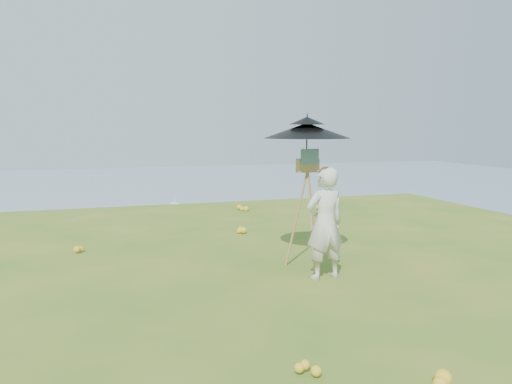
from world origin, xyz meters
name	(u,v)px	position (x,y,z in m)	size (l,w,h in m)	color
ground	(278,274)	(0.00, 0.00, 0.00)	(14.00, 14.00, 0.00)	#3C6D1F
shoreline_tier	(120,359)	(0.00, 75.00, -36.00)	(170.00, 28.00, 8.00)	#685F53
bay_water	(104,204)	(0.00, 240.00, -34.00)	(700.00, 700.00, 0.00)	#718DA1
slope_trees	(134,332)	(0.00, 35.00, -15.00)	(110.00, 50.00, 6.00)	#224C16
harbor_town	(119,322)	(0.00, 75.00, -29.50)	(110.00, 22.00, 5.00)	silver
moored_boats	(67,240)	(-12.50, 161.00, -33.65)	(140.00, 140.00, 0.70)	white
wildflowers	(273,265)	(0.00, 0.25, 0.06)	(10.00, 10.50, 0.12)	gold
painter	(325,223)	(0.53, -0.37, 0.77)	(0.56, 0.37, 1.54)	beige
field_easel	(307,209)	(0.53, 0.24, 0.88)	(0.67, 0.67, 1.76)	#8B5F3A
sun_umbrella	(307,142)	(0.53, 0.27, 1.85)	(1.26, 1.26, 0.82)	black
painter_cap	(326,170)	(0.53, -0.37, 1.49)	(0.19, 0.23, 0.10)	#D97785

